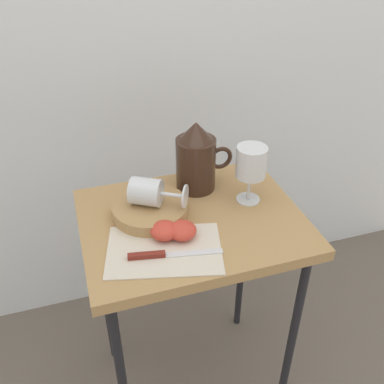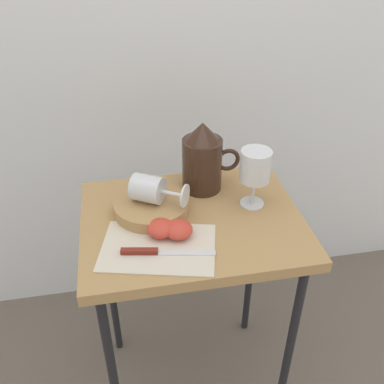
% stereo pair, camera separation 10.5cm
% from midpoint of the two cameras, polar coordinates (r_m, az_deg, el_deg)
% --- Properties ---
extents(ground_plane, '(6.00, 6.00, 0.00)m').
position_cam_midpoint_polar(ground_plane, '(1.63, 2.02, -23.48)').
color(ground_plane, '#665B51').
extents(table, '(0.56, 0.44, 0.70)m').
position_cam_midpoint_polar(table, '(1.15, 2.64, -6.53)').
color(table, '#AD8451').
rests_on(table, ground_plane).
extents(linen_napkin, '(0.30, 0.24, 0.00)m').
position_cam_midpoint_polar(linen_napkin, '(1.01, -1.49, -7.44)').
color(linen_napkin, beige).
rests_on(linen_napkin, table).
extents(basket_tray, '(0.19, 0.19, 0.03)m').
position_cam_midpoint_polar(basket_tray, '(1.11, -2.69, -2.03)').
color(basket_tray, '#AD8451').
rests_on(basket_tray, table).
extents(pitcher, '(0.16, 0.11, 0.20)m').
position_cam_midpoint_polar(pitcher, '(1.17, 3.98, 3.82)').
color(pitcher, '#382319').
rests_on(pitcher, table).
extents(wine_glass_upright, '(0.08, 0.08, 0.16)m').
position_cam_midpoint_polar(wine_glass_upright, '(1.11, 11.07, 2.96)').
color(wine_glass_upright, silver).
rests_on(wine_glass_upright, table).
extents(wine_glass_tipped_near, '(0.15, 0.13, 0.07)m').
position_cam_midpoint_polar(wine_glass_tipped_near, '(1.08, -2.87, 0.31)').
color(wine_glass_tipped_near, silver).
rests_on(wine_glass_tipped_near, basket_tray).
extents(apple_half_left, '(0.07, 0.07, 0.04)m').
position_cam_midpoint_polar(apple_half_left, '(1.03, -1.22, -4.91)').
color(apple_half_left, '#CC3D2D').
rests_on(apple_half_left, linen_napkin).
extents(apple_half_right, '(0.07, 0.07, 0.04)m').
position_cam_midpoint_polar(apple_half_right, '(1.03, 1.13, -5.08)').
color(apple_half_right, '#CC3D2D').
rests_on(apple_half_right, linen_napkin).
extents(knife, '(0.22, 0.05, 0.01)m').
position_cam_midpoint_polar(knife, '(0.99, -1.99, -8.03)').
color(knife, silver).
rests_on(knife, linen_napkin).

